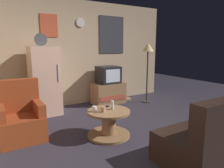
% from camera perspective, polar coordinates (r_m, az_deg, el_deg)
% --- Properties ---
extents(ground_plane, '(12.00, 12.00, 0.00)m').
position_cam_1_polar(ground_plane, '(3.66, 6.39, -13.99)').
color(ground_plane, '#2D2833').
extents(wall_with_art, '(5.20, 0.12, 2.64)m').
position_cam_1_polar(wall_with_art, '(5.48, -9.15, 8.36)').
color(wall_with_art, tan).
rests_on(wall_with_art, ground_plane).
extents(fridge, '(0.60, 0.62, 1.77)m').
position_cam_1_polar(fridge, '(4.79, -18.01, 0.85)').
color(fridge, beige).
rests_on(fridge, ground_plane).
extents(tv_stand, '(0.84, 0.53, 0.54)m').
position_cam_1_polar(tv_stand, '(5.54, -1.11, -2.48)').
color(tv_stand, '#8E6642').
rests_on(tv_stand, ground_plane).
extents(crt_tv, '(0.54, 0.51, 0.44)m').
position_cam_1_polar(crt_tv, '(5.46, -1.07, 2.58)').
color(crt_tv, black).
rests_on(crt_tv, tv_stand).
extents(standing_lamp, '(0.32, 0.32, 1.59)m').
position_cam_1_polar(standing_lamp, '(5.58, 9.84, 8.72)').
color(standing_lamp, '#332D28').
rests_on(standing_lamp, ground_plane).
extents(coffee_table, '(0.72, 0.72, 0.45)m').
position_cam_1_polar(coffee_table, '(3.56, -0.91, -10.72)').
color(coffee_table, '#8E6642').
rests_on(coffee_table, ground_plane).
extents(wine_glass, '(0.05, 0.05, 0.15)m').
position_cam_1_polar(wine_glass, '(3.53, 0.12, -5.82)').
color(wine_glass, silver).
rests_on(wine_glass, coffee_table).
extents(mug_ceramic_white, '(0.08, 0.08, 0.09)m').
position_cam_1_polar(mug_ceramic_white, '(3.44, -4.87, -6.82)').
color(mug_ceramic_white, silver).
rests_on(mug_ceramic_white, coffee_table).
extents(mug_ceramic_tan, '(0.08, 0.08, 0.09)m').
position_cam_1_polar(mug_ceramic_tan, '(3.40, -2.43, -6.99)').
color(mug_ceramic_tan, tan).
rests_on(mug_ceramic_tan, coffee_table).
extents(remote_control, '(0.15, 0.05, 0.02)m').
position_cam_1_polar(remote_control, '(3.66, -1.92, -6.25)').
color(remote_control, black).
rests_on(remote_control, coffee_table).
extents(armchair, '(0.68, 0.68, 0.96)m').
position_cam_1_polar(armchair, '(3.75, -23.86, -8.67)').
color(armchair, maroon).
rests_on(armchair, ground_plane).
extents(couch, '(1.70, 0.80, 0.92)m').
position_cam_1_polar(couch, '(3.24, 27.72, -12.48)').
color(couch, black).
rests_on(couch, ground_plane).
extents(book_stack, '(0.20, 0.15, 0.09)m').
position_cam_1_polar(book_stack, '(5.83, 4.15, -4.21)').
color(book_stack, '#6E535A').
rests_on(book_stack, ground_plane).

